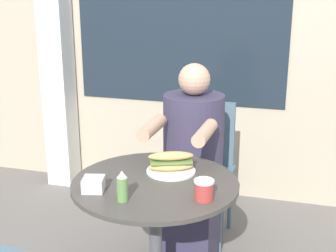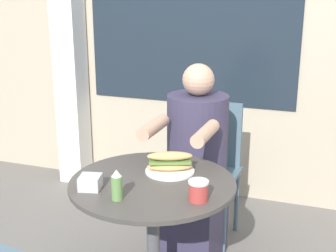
# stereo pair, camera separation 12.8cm
# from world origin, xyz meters

# --- Properties ---
(storefront_wall) EXTENTS (8.00, 0.09, 2.80)m
(storefront_wall) POSITION_xyz_m (-0.00, 1.55, 1.40)
(storefront_wall) COLOR #B7A88E
(storefront_wall) RESTS_ON ground_plane
(lattice_pillar) EXTENTS (0.20, 0.20, 2.40)m
(lattice_pillar) POSITION_xyz_m (-1.24, 1.39, 1.20)
(lattice_pillar) COLOR silver
(lattice_pillar) RESTS_ON ground_plane
(cafe_table) EXTENTS (0.75, 0.75, 0.73)m
(cafe_table) POSITION_xyz_m (0.00, 0.00, 0.54)
(cafe_table) COLOR #47423D
(cafe_table) RESTS_ON ground_plane
(diner_chair) EXTENTS (0.39, 0.39, 0.87)m
(diner_chair) POSITION_xyz_m (0.04, 0.91, 0.52)
(diner_chair) COLOR slate
(diner_chair) RESTS_ON ground_plane
(seated_diner) EXTENTS (0.35, 0.62, 1.17)m
(seated_diner) POSITION_xyz_m (0.04, 0.56, 0.51)
(seated_diner) COLOR #38334C
(seated_diner) RESTS_ON ground_plane
(sandwich_on_plate) EXTENTS (0.23, 0.23, 0.10)m
(sandwich_on_plate) POSITION_xyz_m (0.04, 0.13, 0.77)
(sandwich_on_plate) COLOR white
(sandwich_on_plate) RESTS_ON cafe_table
(drink_cup) EXTENTS (0.08, 0.08, 0.09)m
(drink_cup) POSITION_xyz_m (0.25, -0.12, 0.77)
(drink_cup) COLOR #B73D38
(drink_cup) RESTS_ON cafe_table
(napkin_box) EXTENTS (0.11, 0.11, 0.06)m
(napkin_box) POSITION_xyz_m (-0.22, -0.17, 0.76)
(napkin_box) COLOR silver
(napkin_box) RESTS_ON cafe_table
(condiment_bottle) EXTENTS (0.05, 0.05, 0.13)m
(condiment_bottle) POSITION_xyz_m (-0.07, -0.22, 0.79)
(condiment_bottle) COLOR #66934C
(condiment_bottle) RESTS_ON cafe_table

